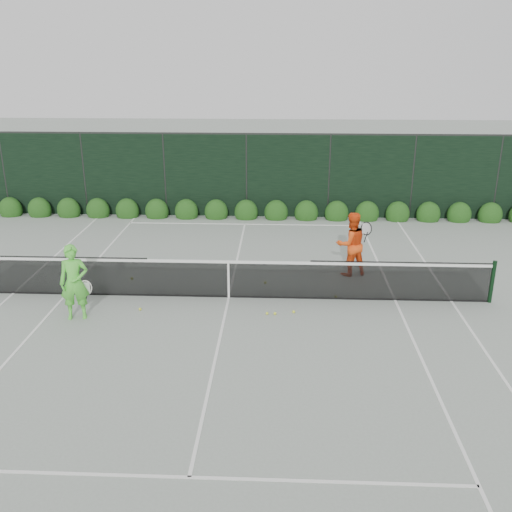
{
  "coord_description": "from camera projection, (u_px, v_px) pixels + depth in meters",
  "views": [
    {
      "loc": [
        1.25,
        -12.99,
        5.78
      ],
      "look_at": [
        0.67,
        0.3,
        1.0
      ],
      "focal_mm": 40.0,
      "sensor_mm": 36.0,
      "label": 1
    }
  ],
  "objects": [
    {
      "name": "windscreen_fence",
      "position": [
        215.0,
        283.0,
        11.16
      ],
      "size": [
        32.0,
        21.07,
        3.06
      ],
      "color": "black",
      "rests_on": "ground"
    },
    {
      "name": "court_lines",
      "position": [
        229.0,
        297.0,
        14.22
      ],
      "size": [
        11.03,
        23.83,
        0.01
      ],
      "color": "white",
      "rests_on": "ground"
    },
    {
      "name": "tennis_balls",
      "position": [
        243.0,
        300.0,
        13.99
      ],
      "size": [
        5.44,
        2.08,
        0.07
      ],
      "color": "yellow",
      "rests_on": "ground"
    },
    {
      "name": "player_man",
      "position": [
        351.0,
        244.0,
        15.39
      ],
      "size": [
        1.02,
        0.9,
        1.76
      ],
      "rotation": [
        0.0,
        0.0,
        3.46
      ],
      "color": "#FF5115",
      "rests_on": "ground"
    },
    {
      "name": "player_woman",
      "position": [
        74.0,
        282.0,
        12.84
      ],
      "size": [
        0.72,
        0.55,
        1.76
      ],
      "rotation": [
        0.0,
        0.0,
        0.23
      ],
      "color": "#58D83F",
      "rests_on": "ground"
    },
    {
      "name": "tennis_net",
      "position": [
        228.0,
        278.0,
        14.04
      ],
      "size": [
        12.9,
        0.1,
        1.07
      ],
      "color": "black",
      "rests_on": "ground"
    },
    {
      "name": "hedge_row",
      "position": [
        246.0,
        212.0,
        20.86
      ],
      "size": [
        31.66,
        0.65,
        0.94
      ],
      "color": "#16390F",
      "rests_on": "ground"
    },
    {
      "name": "ground",
      "position": [
        229.0,
        297.0,
        14.22
      ],
      "size": [
        80.0,
        80.0,
        0.0
      ],
      "primitive_type": "plane",
      "color": "gray",
      "rests_on": "ground"
    }
  ]
}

